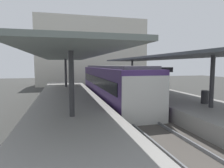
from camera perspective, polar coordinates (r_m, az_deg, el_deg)
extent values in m
plane|color=#383835|center=(14.89, 2.39, -7.46)|extent=(80.00, 80.00, 0.00)
cube|color=gray|center=(14.18, -12.56, -6.18)|extent=(4.40, 28.00, 1.00)
cube|color=gray|center=(16.28, 15.34, -4.73)|extent=(4.40, 28.00, 1.00)
cube|color=#4C4742|center=(14.87, 2.39, -7.08)|extent=(3.20, 28.00, 0.20)
cube|color=slate|center=(14.65, -0.32, -6.59)|extent=(0.08, 28.00, 0.14)
cube|color=slate|center=(15.05, 5.03, -6.28)|extent=(0.08, 28.00, 0.14)
cube|color=#472D6B|center=(17.53, -0.48, -0.01)|extent=(2.70, 15.29, 2.90)
cube|color=silver|center=(10.34, 9.89, -4.85)|extent=(2.65, 0.08, 2.60)
cube|color=black|center=(17.22, -4.91, 1.04)|extent=(0.04, 14.06, 0.76)
cube|color=black|center=(17.88, 3.78, 1.21)|extent=(0.04, 14.06, 0.76)
cube|color=#515156|center=(17.45, -0.48, 5.06)|extent=(2.16, 14.52, 0.20)
cylinder|color=#333335|center=(9.03, -11.76, 0.00)|extent=(0.24, 0.24, 2.99)
cylinder|color=#333335|center=(21.60, -13.37, 3.14)|extent=(0.24, 0.24, 2.99)
cube|color=slate|center=(15.31, -13.02, 8.11)|extent=(4.18, 21.00, 0.16)
cylinder|color=#333335|center=(12.08, 27.19, 0.58)|extent=(0.24, 0.24, 2.87)
cylinder|color=#333335|center=(23.04, 5.92, 3.25)|extent=(0.24, 0.24, 2.87)
cube|color=#3D4247|center=(17.27, 13.32, 7.39)|extent=(4.18, 21.00, 0.16)
cube|color=black|center=(19.87, 11.22, -0.76)|extent=(0.08, 0.32, 0.40)
cube|color=black|center=(20.37, 14.01, -0.67)|extent=(0.08, 0.32, 0.40)
cube|color=#2D333D|center=(20.10, 12.64, -0.06)|extent=(1.40, 0.40, 0.06)
cube|color=#2D333D|center=(20.23, 12.42, 0.63)|extent=(1.40, 0.06, 0.40)
cylinder|color=#262628|center=(13.18, 15.56, -0.10)|extent=(0.08, 0.08, 2.20)
cube|color=black|center=(13.12, 15.67, 4.03)|extent=(0.90, 0.06, 0.32)
cylinder|color=#2D2D30|center=(13.27, 25.48, -3.45)|extent=(0.44, 0.44, 0.80)
cylinder|color=navy|center=(17.69, 14.03, -0.76)|extent=(0.28, 0.28, 0.91)
cylinder|color=#7A337A|center=(17.62, 14.09, 1.66)|extent=(0.36, 0.36, 0.59)
sphere|color=beige|center=(17.60, 14.12, 2.98)|extent=(0.22, 0.22, 0.22)
cube|color=beige|center=(34.33, -6.00, 9.12)|extent=(18.00, 6.00, 11.00)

